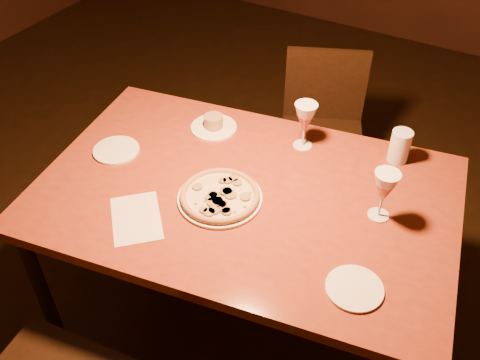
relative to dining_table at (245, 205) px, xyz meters
The scene contains 11 objects.
floor 0.85m from the dining_table, 135.36° to the right, with size 7.00×7.00×0.00m, color black.
dining_table is the anchor object (origin of this frame).
chair_far 1.00m from the dining_table, 93.80° to the left, with size 0.57×0.57×0.89m.
pizza_plate 0.14m from the dining_table, 123.37° to the right, with size 0.31×0.31×0.03m.
ramekin_saucer 0.43m from the dining_table, 138.06° to the left, with size 0.20×0.20×0.06m.
wine_glass_far 0.41m from the dining_table, 78.81° to the left, with size 0.09×0.09×0.20m, color #BB604E, non-canonical shape.
wine_glass_right 0.52m from the dining_table, 14.65° to the left, with size 0.09×0.09×0.20m, color #BB604E, non-canonical shape.
water_tumbler 0.66m from the dining_table, 46.85° to the left, with size 0.08×0.08×0.14m, color silver.
side_plate_left 0.58m from the dining_table, behind, with size 0.19×0.19×0.01m, color white.
side_plate_near 0.57m from the dining_table, 23.39° to the right, with size 0.18×0.18×0.01m, color white.
menu_card 0.42m from the dining_table, 129.69° to the right, with size 0.17×0.25×0.00m, color silver.
Camera 1 is at (0.99, -1.03, 2.19)m, focal length 40.00 mm.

